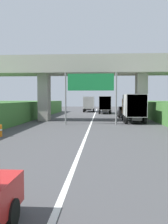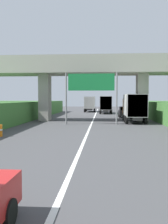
% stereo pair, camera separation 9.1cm
% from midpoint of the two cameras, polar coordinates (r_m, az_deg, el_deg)
% --- Properties ---
extents(lane_centre_stripe, '(0.20, 96.64, 0.01)m').
position_cam_midpoint_polar(lane_centre_stripe, '(25.84, 1.52, -3.42)').
color(lane_centre_stripe, white).
rests_on(lane_centre_stripe, ground).
extents(overpass_bridge, '(40.00, 4.80, 8.34)m').
position_cam_midpoint_polar(overpass_bridge, '(32.94, 2.11, 9.02)').
color(overpass_bridge, '#9E998E').
rests_on(overpass_bridge, ground).
extents(overhead_highway_sign, '(5.88, 0.18, 5.84)m').
position_cam_midpoint_polar(overhead_highway_sign, '(28.11, 1.76, 5.99)').
color(overhead_highway_sign, slate).
rests_on(overhead_highway_sign, ground).
extents(truck_blue, '(2.44, 7.30, 3.44)m').
position_cam_midpoint_polar(truck_blue, '(56.96, 1.43, 2.00)').
color(truck_blue, black).
rests_on(truck_blue, ground).
extents(truck_orange, '(2.44, 7.30, 3.44)m').
position_cam_midpoint_polar(truck_orange, '(31.53, 11.40, 1.19)').
color(truck_orange, black).
rests_on(truck_orange, ground).
extents(truck_white, '(2.44, 7.30, 3.44)m').
position_cam_midpoint_polar(truck_white, '(50.30, 5.03, 1.87)').
color(truck_white, black).
rests_on(truck_white, ground).
extents(car_black, '(1.86, 4.10, 1.72)m').
position_cam_midpoint_polar(car_black, '(39.67, 9.35, 0.00)').
color(car_black, black).
rests_on(car_black, ground).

